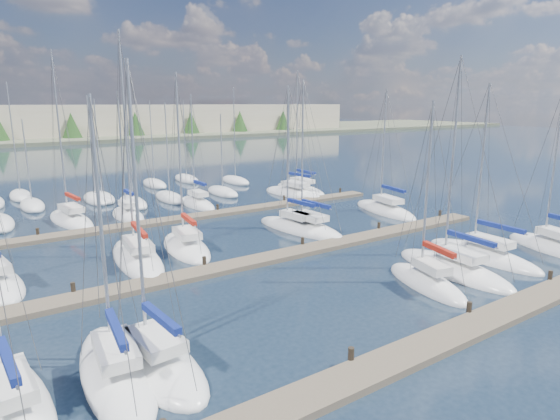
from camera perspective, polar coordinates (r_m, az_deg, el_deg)
ground at (r=72.45m, az=-20.91°, el=3.66°), size 400.00×400.00×0.00m
dock_near at (r=22.59m, az=17.98°, el=-15.33°), size 44.00×1.93×1.10m
dock_mid at (r=32.21m, az=-2.02°, el=-6.02°), size 44.00×1.93×1.10m
dock_far at (r=44.24m, az=-11.72°, el=-1.01°), size 44.00×1.93×1.10m
sailboat_b at (r=20.73m, az=-19.35°, el=-18.10°), size 3.39×8.62×11.68m
sailboat_q at (r=55.31m, az=1.58°, el=2.05°), size 4.30×9.35×12.94m
sailboat_m at (r=47.79m, az=12.68°, el=0.00°), size 4.51×9.49×12.63m
sailboat_j at (r=35.46m, az=-11.36°, el=-4.43°), size 3.81×8.29×13.46m
sailboat_r at (r=57.84m, az=2.47°, el=2.54°), size 2.92×9.42×15.12m
sailboat_k at (r=40.10m, az=1.55°, el=-2.13°), size 3.09×8.50×12.73m
sailboat_i at (r=33.78m, az=-17.01°, el=-5.62°), size 3.80×10.16×15.91m
sailboat_g at (r=40.12m, az=30.14°, el=-3.92°), size 4.38×7.82×12.55m
sailboat_a at (r=20.15m, az=-29.90°, el=-20.14°), size 3.02×8.45×11.98m
sailboat_p at (r=50.32m, az=-10.06°, el=0.79°), size 2.46×7.10×12.23m
sailboat_e at (r=32.27m, az=20.35°, el=-6.76°), size 3.68×9.18×14.12m
sailboat_l at (r=39.77m, az=3.31°, el=-2.30°), size 3.23×8.87×13.20m
sailboat_c at (r=20.93m, az=-15.13°, el=-17.45°), size 3.49×7.92×12.95m
sailboat_o at (r=46.73m, az=-18.03°, el=-0.59°), size 2.36×6.48×12.44m
sailboat_f at (r=35.83m, az=23.46°, el=-5.10°), size 2.85×8.96×12.68m
sailboat_d at (r=29.38m, az=17.43°, el=-8.46°), size 3.75×7.12×11.48m
sailboat_n at (r=46.78m, az=-24.13°, el=-1.08°), size 3.70×9.15×15.85m
distant_boats at (r=55.83m, az=-21.32°, el=1.39°), size 36.93×20.75×13.30m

